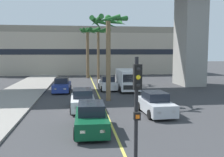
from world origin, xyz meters
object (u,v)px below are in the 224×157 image
object	(u,v)px
car_queue_front	(83,100)
car_queue_third	(155,104)
car_queue_fifth	(62,85)
traffic_light_median_near	(137,106)
palm_tree_mid_median	(108,32)
car_queue_fourth	(91,118)
palm_tree_near_median	(98,36)
palm_tree_far_median	(88,39)
delivery_van	(127,79)
car_queue_second	(107,84)

from	to	relation	value
car_queue_front	car_queue_third	size ratio (longest dim) A/B	0.99
car_queue_fifth	traffic_light_median_near	xyz separation A→B (m)	(3.64, -20.28, 1.99)
car_queue_front	palm_tree_mid_median	distance (m)	6.73
car_queue_fourth	palm_tree_mid_median	distance (m)	10.32
car_queue_front	palm_tree_near_median	xyz separation A→B (m)	(2.42, 16.55, 5.78)
palm_tree_mid_median	car_queue_third	bearing A→B (deg)	-63.14
car_queue_front	car_queue_third	world-z (taller)	same
palm_tree_far_median	palm_tree_near_median	bearing A→B (deg)	-79.40
delivery_van	car_queue_second	bearing A→B (deg)	155.03
car_queue_second	palm_tree_far_median	bearing A→B (deg)	97.66
car_queue_second	car_queue_fourth	world-z (taller)	same
car_queue_front	car_queue_fourth	xyz separation A→B (m)	(0.41, -5.27, 0.00)
car_queue_second	palm_tree_mid_median	bearing A→B (deg)	-95.42
car_queue_fifth	car_queue_fourth	bearing A→B (deg)	-79.86
car_queue_second	car_queue_fifth	bearing A→B (deg)	-168.53
car_queue_fourth	palm_tree_near_median	bearing A→B (deg)	84.75
delivery_van	car_queue_fourth	bearing A→B (deg)	-108.29
car_queue_fifth	palm_tree_near_median	distance (m)	10.65
traffic_light_median_near	palm_tree_far_median	bearing A→B (deg)	90.61
palm_tree_far_median	car_queue_second	bearing A→B (deg)	-82.34
traffic_light_median_near	palm_tree_mid_median	bearing A→B (deg)	86.86
delivery_van	traffic_light_median_near	distance (m)	20.68
car_queue_third	palm_tree_far_median	size ratio (longest dim) A/B	0.50
car_queue_third	delivery_van	distance (m)	10.87
car_queue_front	traffic_light_median_near	world-z (taller)	traffic_light_median_near
car_queue_second	traffic_light_median_near	xyz separation A→B (m)	(-1.43, -21.31, 1.99)
car_queue_front	delivery_van	xyz separation A→B (m)	(5.09, 8.89, 0.57)
car_queue_third	traffic_light_median_near	world-z (taller)	traffic_light_median_near
delivery_van	traffic_light_median_near	size ratio (longest dim) A/B	1.26
car_queue_third	car_queue_fifth	bearing A→B (deg)	123.45
car_queue_front	palm_tree_mid_median	xyz separation A→B (m)	(2.34, 3.34, 5.35)
car_queue_third	car_queue_front	bearing A→B (deg)	158.64
car_queue_front	car_queue_fourth	size ratio (longest dim) A/B	1.00
traffic_light_median_near	palm_tree_near_median	distance (m)	28.26
car_queue_front	palm_tree_far_median	bearing A→B (deg)	87.15
car_queue_front	car_queue_fourth	bearing A→B (deg)	-85.54
car_queue_third	delivery_van	size ratio (longest dim) A/B	0.79
palm_tree_mid_median	delivery_van	bearing A→B (deg)	63.61
car_queue_fourth	palm_tree_near_median	size ratio (longest dim) A/B	0.54
delivery_van	palm_tree_mid_median	distance (m)	7.82
car_queue_fourth	palm_tree_near_median	xyz separation A→B (m)	(2.01, 21.82, 5.78)
car_queue_third	car_queue_fifth	xyz separation A→B (m)	(-7.14, 10.82, 0.00)
car_queue_fourth	traffic_light_median_near	world-z (taller)	traffic_light_median_near
car_queue_fifth	palm_tree_far_median	bearing A→B (deg)	77.22
palm_tree_mid_median	car_queue_fifth	bearing A→B (deg)	128.98
palm_tree_near_median	palm_tree_far_median	bearing A→B (deg)	100.60
palm_tree_near_median	car_queue_fifth	bearing A→B (deg)	-120.45
palm_tree_near_median	palm_tree_mid_median	distance (m)	13.22
car_queue_third	palm_tree_mid_median	size ratio (longest dim) A/B	0.55
car_queue_second	palm_tree_near_median	bearing A→B (deg)	94.65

